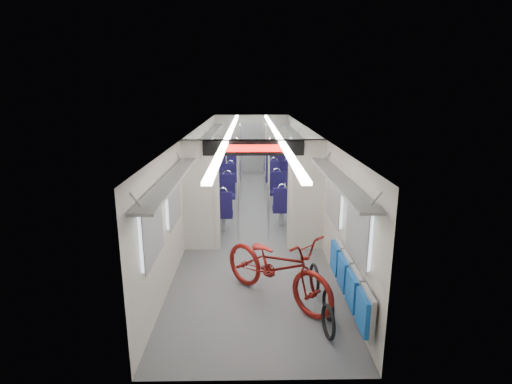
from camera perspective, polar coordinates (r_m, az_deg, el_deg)
carriage at (r=9.83m, az=-0.46°, el=4.08°), size 12.00×12.02×2.31m
bicycle at (r=6.39m, az=2.98°, el=-10.53°), size 2.08×2.11×1.16m
flip_bench at (r=6.06m, az=13.15°, el=-12.35°), size 0.12×2.15×0.57m
bike_hoop_a at (r=5.74m, az=10.27°, el=-17.98°), size 0.12×0.49×0.49m
bike_hoop_b at (r=6.13m, az=10.27°, el=-15.79°), size 0.10×0.47×0.47m
bike_hoop_c at (r=6.78m, az=8.33°, el=-12.37°), size 0.10×0.52×0.52m
seat_bay_near_left at (r=10.27m, az=-5.68°, el=-1.02°), size 0.91×2.07×1.10m
seat_bay_near_right at (r=10.64m, az=4.57°, el=-0.47°), size 0.90×2.03×1.09m
seat_bay_far_left at (r=13.85m, az=-4.46°, el=3.02°), size 0.90×2.01×1.08m
seat_bay_far_right at (r=13.97m, az=3.26°, el=3.32°), size 0.96×2.33×1.18m
stanchion_near_left at (r=8.66m, az=-2.59°, el=0.25°), size 0.05×0.05×2.30m
stanchion_near_right at (r=8.62m, az=1.83°, el=0.20°), size 0.05×0.05×2.30m
stanchion_far_left at (r=11.91m, az=-2.21°, el=4.19°), size 0.04×0.04×2.30m
stanchion_far_right at (r=11.85m, az=1.33°, el=4.14°), size 0.04×0.04×2.30m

